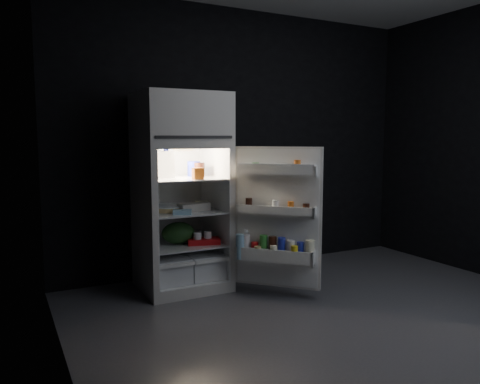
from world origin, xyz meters
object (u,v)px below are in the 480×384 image
milk_jug (166,164)px  yogurt_tray (204,241)px  fridge_door (277,221)px  egg_carton (194,207)px  refrigerator (180,185)px

milk_jug → yogurt_tray: milk_jug is taller
fridge_door → milk_jug: 1.11m
egg_carton → milk_jug: bearing=136.7°
fridge_door → yogurt_tray: 0.71m
refrigerator → egg_carton: bearing=-56.7°
refrigerator → egg_carton: refrigerator is taller
fridge_door → egg_carton: size_ratio=4.19×
refrigerator → milk_jug: size_ratio=7.42×
refrigerator → yogurt_tray: (0.16, -0.17, -0.50)m
refrigerator → egg_carton: (0.08, -0.13, -0.19)m
milk_jug → egg_carton: size_ratio=0.82×
yogurt_tray → egg_carton: bearing=163.3°
refrigerator → milk_jug: (-0.12, 0.01, 0.19)m
refrigerator → milk_jug: refrigerator is taller
egg_carton → yogurt_tray: (0.07, -0.05, -0.31)m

